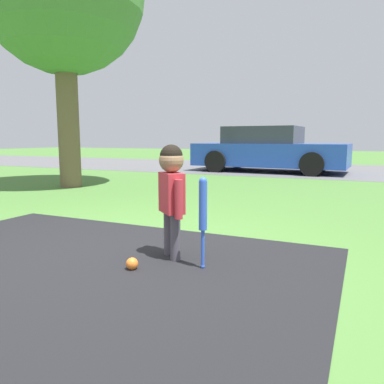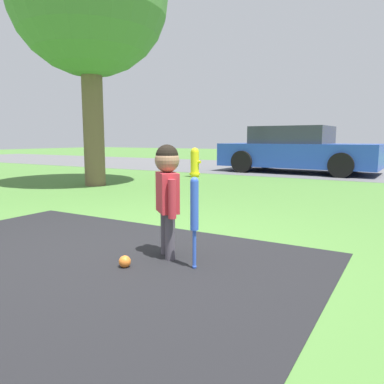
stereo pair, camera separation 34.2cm
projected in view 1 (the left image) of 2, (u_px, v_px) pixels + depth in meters
ground_plane at (117, 255)px, 3.21m from camera, size 60.00×60.00×0.00m
street_strip at (300, 169)px, 12.17m from camera, size 40.00×6.00×0.01m
child at (172, 185)px, 3.05m from camera, size 0.30×0.28×0.94m
baseball_bat at (203, 210)px, 2.81m from camera, size 0.06×0.06×0.71m
sports_ball at (132, 264)px, 2.84m from camera, size 0.09×0.09×0.09m
fire_hydrant at (170, 163)px, 9.64m from camera, size 0.30×0.27×0.76m
parked_car at (269, 150)px, 11.22m from camera, size 4.48×2.21×1.34m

